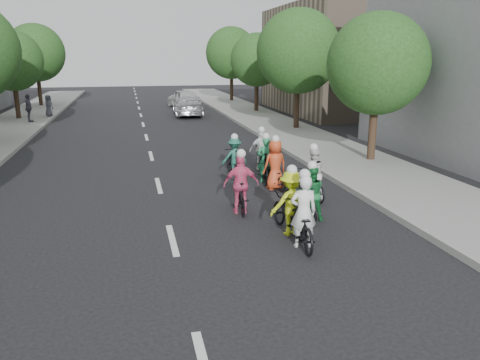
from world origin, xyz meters
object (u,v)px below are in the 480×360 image
object	(u,v)px
cyclist_6	(312,179)
cyclist_8	(261,155)
follow_car_trail	(184,98)
spectator_2	(49,106)
cyclist_0	(302,221)
spectator_1	(29,108)
cyclist_3	(241,189)
cyclist_7	(234,159)
cyclist_5	(265,164)
cyclist_2	(290,209)
cyclist_1	(310,197)
cyclist_4	(274,170)
follow_car_lead	(187,106)

from	to	relation	value
cyclist_6	cyclist_8	xyz separation A→B (m)	(-0.46, 4.11, -0.04)
follow_car_trail	spectator_2	world-z (taller)	spectator_2
cyclist_8	follow_car_trail	distance (m)	22.82
cyclist_0	spectator_1	xyz separation A→B (m)	(-9.99, 22.83, 0.44)
cyclist_3	cyclist_7	size ratio (longest dim) A/B	1.07
cyclist_5	spectator_1	world-z (taller)	spectator_1
cyclist_2	cyclist_1	bearing A→B (deg)	-141.65
cyclist_5	spectator_2	world-z (taller)	cyclist_5
cyclist_7	follow_car_trail	distance (m)	23.59
follow_car_trail	cyclist_5	bearing A→B (deg)	79.38
cyclist_4	cyclist_0	bearing A→B (deg)	68.45
cyclist_5	spectator_1	distance (m)	20.24
cyclist_8	cyclist_5	bearing A→B (deg)	88.11
cyclist_3	cyclist_6	xyz separation A→B (m)	(2.42, 0.76, -0.05)
cyclist_5	cyclist_1	bearing A→B (deg)	101.92
cyclist_1	spectator_2	size ratio (longest dim) A/B	1.09
cyclist_4	spectator_2	size ratio (longest dim) A/B	1.21
cyclist_6	cyclist_5	bearing A→B (deg)	-75.77
cyclist_0	follow_car_trail	bearing A→B (deg)	-84.81
cyclist_8	spectator_1	distance (m)	18.95
cyclist_1	cyclist_7	world-z (taller)	cyclist_1
cyclist_7	spectator_2	distance (m)	20.92
cyclist_0	follow_car_trail	distance (m)	30.32
cyclist_0	cyclist_8	xyz separation A→B (m)	(1.13, 7.49, -0.02)
cyclist_0	cyclist_2	world-z (taller)	cyclist_0
cyclist_3	cyclist_2	bearing A→B (deg)	118.30
cyclist_2	cyclist_5	bearing A→B (deg)	-105.68
cyclist_0	cyclist_1	world-z (taller)	cyclist_0
follow_car_trail	spectator_2	xyz separation A→B (m)	(-10.02, -4.74, 0.10)
cyclist_2	cyclist_8	bearing A→B (deg)	-106.28
cyclist_7	cyclist_2	bearing A→B (deg)	83.80
cyclist_2	cyclist_6	world-z (taller)	cyclist_2
cyclist_2	cyclist_3	world-z (taller)	cyclist_3
cyclist_7	cyclist_1	bearing A→B (deg)	93.73
cyclist_6	spectator_1	bearing A→B (deg)	-64.62
cyclist_1	cyclist_4	size ratio (longest dim) A/B	0.90
cyclist_0	spectator_1	world-z (taller)	spectator_1
cyclist_5	cyclist_0	bearing A→B (deg)	92.88
cyclist_1	cyclist_8	bearing A→B (deg)	-85.14
cyclist_0	cyclist_3	world-z (taller)	cyclist_0
follow_car_lead	cyclist_6	bearing A→B (deg)	95.25
cyclist_6	cyclist_7	world-z (taller)	cyclist_6
cyclist_3	cyclist_6	size ratio (longest dim) A/B	1.04
cyclist_4	spectator_2	bearing A→B (deg)	-75.94
cyclist_0	cyclist_3	xyz separation A→B (m)	(-0.83, 2.63, 0.07)
cyclist_0	follow_car_lead	bearing A→B (deg)	-84.31
cyclist_3	follow_car_trail	size ratio (longest dim) A/B	0.40
cyclist_3	follow_car_trail	distance (m)	27.73
follow_car_trail	cyclist_8	bearing A→B (deg)	80.28
follow_car_trail	spectator_2	distance (m)	11.08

